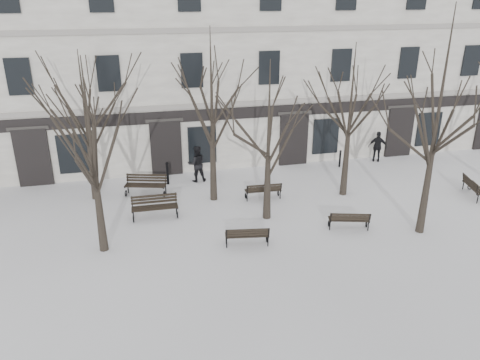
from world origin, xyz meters
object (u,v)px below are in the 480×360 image
object	(u,v)px
bench_0	(155,206)
bench_2	(349,219)
tree_0	(90,136)
bench_5	(474,187)
tree_1	(269,123)
bench_1	(247,235)
bench_4	(263,190)
tree_2	(441,98)
bench_3	(146,184)

from	to	relation	value
bench_0	bench_2	xyz separation A→B (m)	(7.61, -2.90, -0.09)
tree_0	bench_5	distance (m)	17.35
bench_2	tree_1	bearing A→B (deg)	-15.45
bench_1	bench_5	distance (m)	11.73
bench_1	bench_4	bearing A→B (deg)	-105.19
bench_5	bench_0	bearing A→B (deg)	101.54
tree_1	bench_1	bearing A→B (deg)	-123.23
bench_0	bench_4	world-z (taller)	bench_0
tree_2	bench_0	xyz separation A→B (m)	(-10.33, 3.73, -4.91)
bench_5	tree_1	bearing A→B (deg)	105.78
tree_2	bench_1	world-z (taller)	tree_2
bench_1	bench_3	distance (m)	6.82
tree_2	bench_2	distance (m)	5.76
bench_3	bench_0	bearing A→B (deg)	-68.35
bench_3	bench_4	size ratio (longest dim) A/B	1.20
tree_2	bench_5	size ratio (longest dim) A/B	4.74
bench_0	bench_2	bearing A→B (deg)	-20.08
bench_0	bench_3	xyz separation A→B (m)	(-0.26, 2.60, -0.00)
tree_1	bench_0	bearing A→B (deg)	166.55
bench_5	bench_2	bearing A→B (deg)	119.64
bench_4	bench_5	bearing A→B (deg)	171.12
tree_0	tree_2	distance (m)	12.51
tree_1	bench_0	world-z (taller)	tree_1
tree_1	bench_5	xyz separation A→B (m)	(10.14, -0.04, -3.68)
tree_0	bench_2	size ratio (longest dim) A/B	4.17
tree_2	bench_0	distance (m)	12.04
tree_0	tree_2	world-z (taller)	tree_2
bench_3	bench_5	size ratio (longest dim) A/B	1.10
tree_0	tree_1	world-z (taller)	tree_0
bench_1	bench_2	distance (m)	4.37
tree_2	bench_4	xyz separation A→B (m)	(-5.30, 4.51, -4.99)
tree_1	bench_0	xyz separation A→B (m)	(-4.65, 1.11, -3.63)
tree_1	tree_2	distance (m)	6.38
tree_1	bench_1	distance (m)	4.50
bench_0	bench_4	xyz separation A→B (m)	(5.04, 0.78, -0.08)
tree_0	bench_1	world-z (taller)	tree_0
tree_1	bench_2	distance (m)	5.07
tree_2	bench_5	world-z (taller)	tree_2
tree_0	bench_3	bearing A→B (deg)	69.90
tree_0	bench_3	world-z (taller)	tree_0
tree_0	bench_4	size ratio (longest dim) A/B	4.21
tree_2	bench_1	bearing A→B (deg)	176.11
tree_1	tree_2	xyz separation A→B (m)	(5.68, -2.62, 1.29)
bench_3	bench_4	xyz separation A→B (m)	(5.30, -1.81, -0.07)
tree_0	bench_4	distance (m)	8.71
bench_1	bench_3	bearing A→B (deg)	-50.34
bench_2	bench_3	world-z (taller)	bench_3
bench_4	bench_3	bearing A→B (deg)	-16.55
tree_2	bench_4	distance (m)	8.56
tree_2	tree_0	bearing A→B (deg)	173.46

